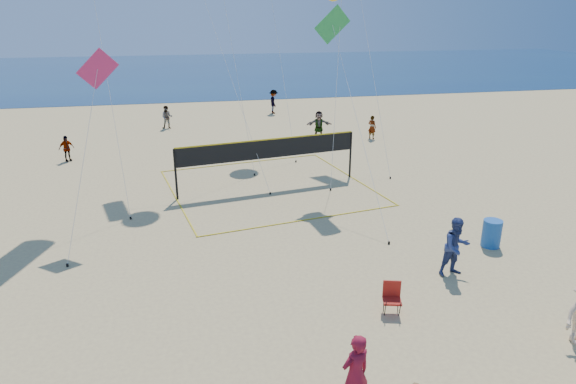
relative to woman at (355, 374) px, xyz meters
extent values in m
plane|color=tan|center=(0.72, 1.91, -0.94)|extent=(120.00, 120.00, 0.00)
cube|color=navy|center=(0.72, 63.91, -0.92)|extent=(140.00, 50.00, 0.03)
imported|color=maroon|center=(0.00, 0.00, 0.00)|extent=(0.79, 0.65, 1.88)
imported|color=navy|center=(5.04, 5.02, 0.03)|extent=(1.02, 0.83, 1.94)
imported|color=gray|center=(-9.61, 21.25, -0.22)|extent=(0.90, 0.76, 1.44)
imported|color=gray|center=(5.49, 23.56, -0.05)|extent=(1.71, 0.72, 1.79)
imported|color=gray|center=(8.84, 22.72, -0.18)|extent=(0.64, 0.66, 1.52)
imported|color=gray|center=(-4.26, 28.50, -0.14)|extent=(0.85, 0.71, 1.61)
imported|color=gray|center=(4.09, 32.41, 0.01)|extent=(0.79, 1.27, 1.89)
cube|color=#A21A12|center=(2.21, 3.29, -0.53)|extent=(0.60, 0.57, 0.05)
cube|color=#A21A12|center=(2.26, 3.49, -0.26)|extent=(0.49, 0.17, 0.50)
cylinder|color=black|center=(1.97, 3.17, -0.71)|extent=(0.09, 0.25, 0.65)
cylinder|color=black|center=(2.07, 3.52, -0.71)|extent=(0.09, 0.25, 0.65)
cylinder|color=black|center=(2.36, 3.07, -0.71)|extent=(0.09, 0.25, 0.65)
cylinder|color=black|center=(2.45, 3.42, -0.71)|extent=(0.09, 0.25, 0.65)
cylinder|color=#18509F|center=(7.38, 6.65, -0.44)|extent=(0.75, 0.75, 1.00)
cylinder|color=black|center=(-3.63, 13.82, 0.22)|extent=(0.10, 0.10, 2.32)
cylinder|color=black|center=(4.93, 15.34, 0.22)|extent=(0.10, 0.10, 2.32)
cube|color=black|center=(0.65, 14.58, 0.94)|extent=(8.56, 1.53, 0.87)
cube|color=gold|center=(0.65, 14.58, 1.41)|extent=(8.57, 1.54, 0.06)
cube|color=gold|center=(1.40, 10.30, -0.93)|extent=(8.77, 1.60, 0.02)
cube|color=gold|center=(-0.11, 18.86, -0.93)|extent=(8.77, 1.60, 0.02)
cylinder|color=silver|center=(-5.99, 13.45, 4.61)|extent=(0.99, 3.23, 11.00)
cylinder|color=black|center=(-5.51, 11.85, -0.89)|extent=(0.08, 0.08, 0.10)
cylinder|color=silver|center=(-1.26, 17.01, 5.65)|extent=(3.62, 6.84, 13.08)
cylinder|color=black|center=(0.54, 13.60, -0.89)|extent=(0.08, 0.08, 0.10)
cylinder|color=silver|center=(3.75, 14.26, 3.54)|extent=(0.70, 1.42, 8.85)
cylinder|color=black|center=(3.42, 13.56, -0.89)|extent=(0.08, 0.08, 0.10)
cube|color=#CA2761|center=(-6.04, 11.60, 5.08)|extent=(1.52, 0.22, 1.50)
cylinder|color=silver|center=(-6.64, 9.84, 2.09)|extent=(1.22, 3.54, 5.97)
cylinder|color=black|center=(-7.24, 8.07, -0.89)|extent=(0.08, 0.08, 0.10)
cube|color=green|center=(3.59, 14.64, 6.44)|extent=(1.72, 0.24, 1.71)
cylinder|color=silver|center=(3.73, 11.08, 2.78)|extent=(0.29, 7.12, 7.34)
cylinder|color=black|center=(3.87, 7.53, -0.89)|extent=(0.08, 0.08, 0.10)
cylinder|color=silver|center=(6.70, 18.30, 5.14)|extent=(0.28, 7.36, 12.06)
cylinder|color=black|center=(6.83, 14.62, -0.89)|extent=(0.08, 0.08, 0.10)
cylinder|color=silver|center=(-0.67, 18.40, 6.51)|extent=(1.82, 3.74, 14.79)
cylinder|color=black|center=(0.24, 16.54, -0.89)|extent=(0.08, 0.08, 0.10)
cylinder|color=silver|center=(2.44, 20.43, 3.95)|extent=(0.78, 4.02, 9.68)
cylinder|color=black|center=(2.83, 18.43, -0.89)|extent=(0.08, 0.08, 0.10)
camera|label=1|loc=(-3.13, -8.25, 7.16)|focal=32.00mm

